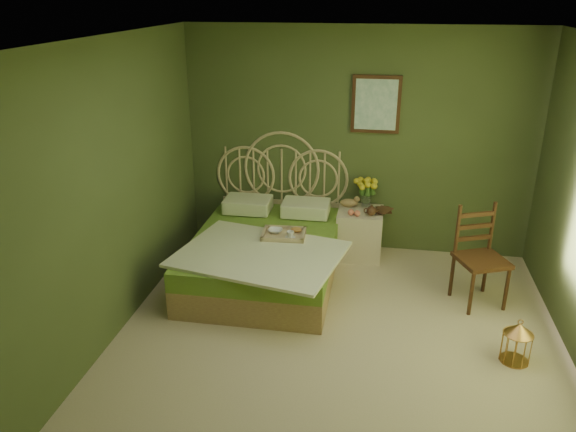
% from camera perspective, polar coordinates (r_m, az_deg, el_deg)
% --- Properties ---
extents(floor, '(4.50, 4.50, 0.00)m').
position_cam_1_polar(floor, '(5.04, 4.84, -13.67)').
color(floor, '#C7AE8F').
rests_on(floor, ground).
extents(ceiling, '(4.50, 4.50, 0.00)m').
position_cam_1_polar(ceiling, '(4.11, 6.04, 17.22)').
color(ceiling, silver).
rests_on(ceiling, wall_back).
extents(wall_back, '(4.00, 0.00, 4.00)m').
position_cam_1_polar(wall_back, '(6.55, 7.07, 7.41)').
color(wall_back, '#4C5A2F').
rests_on(wall_back, floor).
extents(wall_left, '(0.00, 4.50, 4.50)m').
position_cam_1_polar(wall_left, '(4.97, -18.27, 1.64)').
color(wall_left, '#4C5A2F').
rests_on(wall_left, floor).
extents(wall_art, '(0.54, 0.04, 0.64)m').
position_cam_1_polar(wall_art, '(6.42, 8.93, 11.13)').
color(wall_art, '#3B1F10').
rests_on(wall_art, wall_back).
extents(bed, '(1.77, 2.23, 1.38)m').
position_cam_1_polar(bed, '(6.11, -2.25, -3.53)').
color(bed, tan).
rests_on(bed, floor).
extents(nightstand, '(0.52, 0.52, 1.00)m').
position_cam_1_polar(nightstand, '(6.61, 7.35, -1.14)').
color(nightstand, beige).
rests_on(nightstand, floor).
extents(chair, '(0.58, 0.58, 1.00)m').
position_cam_1_polar(chair, '(5.87, 19.07, -3.22)').
color(chair, '#3B1F10').
rests_on(chair, floor).
extents(birdcage, '(0.24, 0.24, 0.37)m').
position_cam_1_polar(birdcage, '(5.20, 22.22, -11.86)').
color(birdcage, '#B87D3B').
rests_on(birdcage, floor).
extents(book_lower, '(0.19, 0.24, 0.02)m').
position_cam_1_polar(book_lower, '(6.53, 8.98, 0.57)').
color(book_lower, '#381E0F').
rests_on(book_lower, nightstand).
extents(book_upper, '(0.25, 0.28, 0.02)m').
position_cam_1_polar(book_upper, '(6.52, 8.99, 0.74)').
color(book_upper, '#472819').
rests_on(book_upper, nightstand).
extents(cereal_bowl, '(0.15, 0.15, 0.04)m').
position_cam_1_polar(cereal_bowl, '(5.97, -1.29, -1.51)').
color(cereal_bowl, white).
rests_on(cereal_bowl, bed).
extents(coffee_cup, '(0.10, 0.10, 0.07)m').
position_cam_1_polar(coffee_cup, '(5.84, 0.23, -1.90)').
color(coffee_cup, white).
rests_on(coffee_cup, bed).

